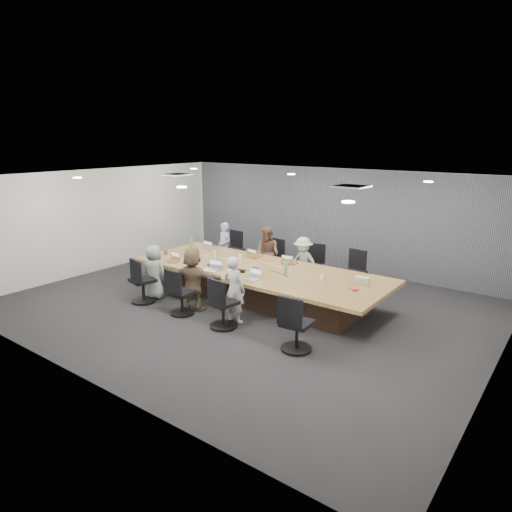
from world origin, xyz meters
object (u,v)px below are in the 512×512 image
Objects in this scene: chair_1 at (275,262)px; bottle_green_left at (191,243)px; bottle_clear at (215,254)px; chair_0 at (233,253)px; conference_table at (259,283)px; person_6 at (234,289)px; person_1 at (267,254)px; chair_3 at (354,276)px; stapler at (241,271)px; laptop_1 at (255,256)px; person_2 at (303,263)px; chair_7 at (297,328)px; bottle_green_right at (286,268)px; chair_4 at (143,284)px; chair_6 at (223,307)px; laptop_4 at (172,262)px; laptop_2 at (291,263)px; chair_5 at (182,296)px; snack_packet at (354,289)px; mug_brown at (166,252)px; chair_2 at (310,268)px; person_4 at (154,272)px; laptop_6 at (251,280)px; person_0 at (224,247)px; canvas_bag at (362,281)px; laptop_0 at (211,248)px; person_5 at (193,279)px; laptop_5 at (210,270)px.

chair_1 is 2.31m from bottle_green_left.
chair_0 is at bearing 115.36° from bottle_clear.
person_6 is at bearing -73.82° from conference_table.
chair_0 is 1.53m from person_1.
stapler is at bearing 58.33° from chair_3.
laptop_1 is 1.21m from person_2.
chair_7 is 3.94m from bottle_clear.
chair_4 is at bearing -148.73° from bottle_green_right.
laptop_4 is at bearing 166.75° from chair_6.
chair_1 is 2.83× the size of bottle_green_right.
person_2 is at bearing -97.22° from laptop_2.
chair_6 is at bearing 14.06° from chair_4.
chair_0 reaches higher than chair_6.
chair_1 is 3.40m from chair_5.
chair_6 is at bearing 83.45° from laptop_2.
snack_packet is at bearing -147.72° from person_6.
snack_packet is at bearing 3.20° from mug_brown.
conference_table is 7.10× the size of chair_3.
chair_2 is at bearing 34.67° from mug_brown.
chair_6 is 0.68× the size of person_4.
chair_3 is 2.46m from laptop_1.
bottle_clear is at bearing -38.41° from person_6.
snack_packet is (4.36, 0.70, 0.01)m from laptop_4.
bottle_green_left is at bearing 149.93° from laptop_6.
bottle_green_right reaches higher than chair_4.
chair_5 is 0.59× the size of person_0.
laptop_1 is at bearing 150.19° from bottle_green_right.
canvas_bag reaches higher than chair_4.
chair_6 is 2.86× the size of laptop_4.
laptop_1 and laptop_4 have the same top height.
person_4 is at bearing -87.52° from laptop_4.
laptop_0 is (-4.25, 2.50, 0.32)m from chair_7.
person_5 is (-1.11, -2.15, -0.06)m from laptop_2.
bottle_green_left is (-0.48, -0.80, 0.20)m from person_0.
chair_6 is (1.10, -3.40, 0.04)m from chair_1.
laptop_6 is at bearing -23.91° from bottle_green_left.
person_1 is at bearing 161.43° from canvas_bag.
chair_1 reaches higher than laptop_2.
conference_table is at bearing 37.44° from laptop_5.
chair_7 is at bearing -45.87° from person_1.
chair_6 is at bearing -47.68° from laptop_5.
bottle_green_right is at bearing 139.02° from chair_1.
laptop_0 is at bearing 19.04° from chair_3.
canvas_bag is at bearing 169.17° from chair_0.
bottle_clear is 0.69× the size of canvas_bag.
laptop_2 is (0.00, -0.90, 0.33)m from chair_2.
laptop_1 is 0.25× the size of person_6.
person_0 reaches higher than laptop_0.
stapler is 0.91× the size of snack_packet.
chair_7 is at bearing 158.61° from person_5.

